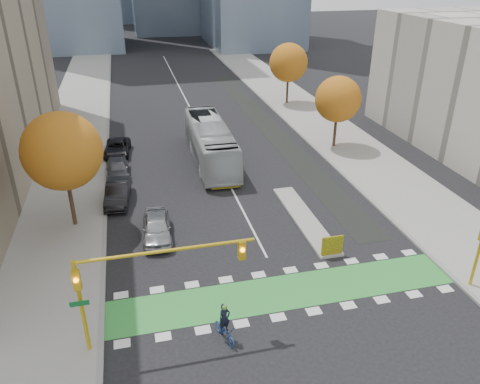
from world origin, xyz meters
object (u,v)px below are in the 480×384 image
parked_car_b (118,193)px  parked_car_d (117,148)px  cyclist (225,328)px  tree_east_near (338,99)px  tree_west (62,151)px  parked_car_a (157,227)px  bus (210,142)px  parked_car_c (117,169)px  hazard_board (332,245)px  traffic_signal_east (480,246)px  tree_east_far (289,63)px  traffic_signal_west (136,275)px

parked_car_b → parked_car_d: (0.00, 10.00, -0.11)m
cyclist → tree_east_near: bearing=36.6°
tree_west → parked_car_a: (5.50, -2.98, -4.81)m
bus → parked_car_b: 10.66m
cyclist → parked_car_c: cyclist is taller
bus → parked_car_b: (-8.43, -6.43, -1.06)m
hazard_board → traffic_signal_east: bearing=-35.9°
tree_east_far → traffic_signal_east: (-2.00, -38.51, -2.51)m
cyclist → bus: bus is taller
traffic_signal_west → cyclist: traffic_signal_west is taller
traffic_signal_east → tree_east_far: bearing=87.0°
parked_car_c → parked_car_d: bearing=89.4°
traffic_signal_west → tree_west: bearing=108.0°
parked_car_c → parked_car_b: bearing=-90.6°
tree_east_far → cyclist: tree_east_far is taller
hazard_board → bus: size_ratio=0.11×
hazard_board → parked_car_b: 16.89m
hazard_board → parked_car_b: size_ratio=0.29×
tree_east_far → traffic_signal_east: tree_east_far is taller
tree_east_far → traffic_signal_east: 38.64m
hazard_board → tree_east_far: bearing=75.9°
tree_east_far → parked_car_d: size_ratio=1.55×
hazard_board → cyclist: 9.72m
traffic_signal_east → traffic_signal_west: bearing=-180.0°
cyclist → parked_car_d: bearing=81.9°
hazard_board → parked_car_c: (-13.00, 15.79, -0.13)m
traffic_signal_east → parked_car_d: traffic_signal_east is taller
traffic_signal_west → parked_car_c: 20.80m
parked_car_b → hazard_board: bearing=-34.3°
tree_east_near → parked_car_c: size_ratio=1.52×
traffic_signal_east → parked_car_a: size_ratio=0.87×
tree_east_near → parked_car_a: (-18.50, -12.98, -4.06)m
tree_west → parked_car_c: bearing=69.4°
tree_west → tree_east_near: (24.00, 10.00, -0.75)m
tree_east_near → cyclist: 28.56m
hazard_board → tree_east_near: (8.00, 17.80, 4.06)m
traffic_signal_west → parked_car_a: traffic_signal_west is taller
traffic_signal_east → parked_car_a: 19.58m
parked_car_d → cyclist: bearing=-73.4°
cyclist → parked_car_a: cyclist is taller
cyclist → parked_car_a: bearing=84.6°
tree_east_far → traffic_signal_east: size_ratio=1.87×
tree_west → parked_car_d: 14.21m
tree_east_near → traffic_signal_east: (-1.50, -22.51, -2.13)m
tree_east_far → parked_car_c: tree_east_far is taller
traffic_signal_west → parked_car_c: size_ratio=1.83×
tree_west → parked_car_b: size_ratio=1.71×
tree_east_far → parked_car_d: tree_east_far is taller
tree_east_near → parked_car_c: tree_east_near is taller
parked_car_d → hazard_board: bearing=-52.1°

